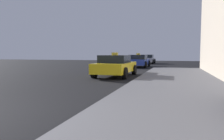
# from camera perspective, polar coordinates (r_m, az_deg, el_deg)

# --- Properties ---
(car_yellow) EXTENTS (1.97, 4.05, 1.43)m
(car_yellow) POSITION_cam_1_polar(r_m,az_deg,el_deg) (12.20, 1.00, 1.23)
(car_yellow) COLOR yellow
(car_yellow) RESTS_ON ground_plane
(car_blue) EXTENTS (2.03, 4.46, 1.43)m
(car_blue) POSITION_cam_1_polar(r_m,az_deg,el_deg) (21.20, 7.41, 2.56)
(car_blue) COLOR #233899
(car_blue) RESTS_ON ground_plane
(car_silver) EXTENTS (2.06, 4.03, 1.27)m
(car_silver) POSITION_cam_1_polar(r_m,az_deg,el_deg) (29.52, 9.83, 3.05)
(car_silver) COLOR #B7B7BF
(car_silver) RESTS_ON ground_plane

